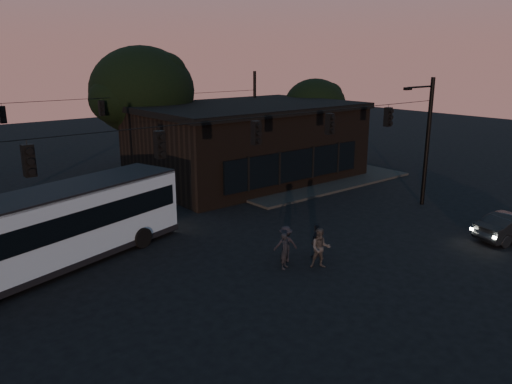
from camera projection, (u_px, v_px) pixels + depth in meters
ground at (322, 288)px, 19.21m from camera, size 120.00×120.00×0.00m
sidewalk_far_right at (295, 176)px, 36.98m from camera, size 14.00×10.00×0.15m
building at (247, 142)px, 35.93m from camera, size 15.40×10.41×5.40m
tree_behind at (142, 91)px, 36.45m from camera, size 7.60×7.60×9.43m
tree_right at (315, 105)px, 42.45m from camera, size 5.20×5.20×6.86m
signal_rig_near at (256, 159)px, 21.03m from camera, size 26.24×0.30×7.50m
signal_rig_far at (103, 126)px, 33.02m from camera, size 26.24×0.30×7.50m
bus at (56, 224)px, 20.77m from camera, size 12.06×5.88×3.31m
pedestrian_a at (285, 251)px, 20.83m from camera, size 0.68×0.60×1.57m
pedestrian_b at (320, 248)px, 20.88m from camera, size 1.07×1.03×1.74m
pedestrian_c at (317, 241)px, 22.00m from camera, size 0.97×0.60×1.53m
pedestrian_d at (286, 244)px, 21.54m from camera, size 1.19×1.00×1.60m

